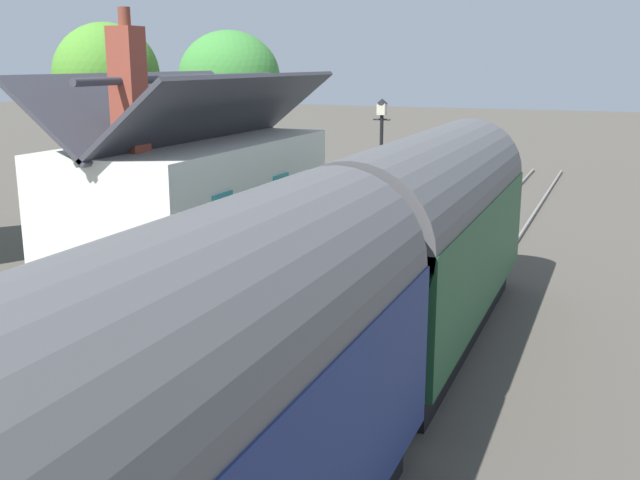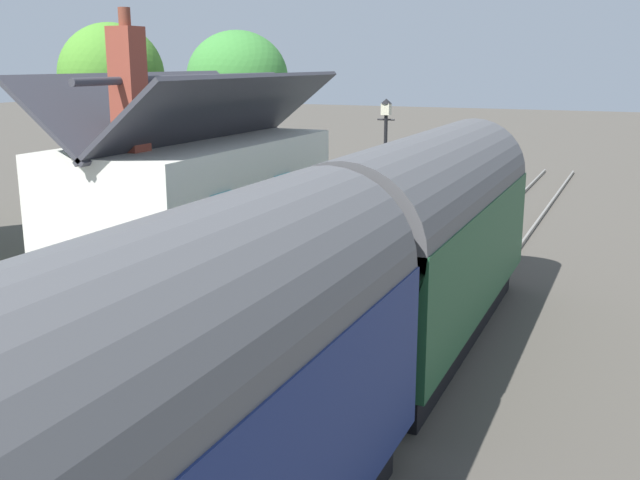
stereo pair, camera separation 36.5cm
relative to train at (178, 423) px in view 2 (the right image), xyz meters
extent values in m
plane|color=#4C473F|center=(9.34, 0.90, -2.22)|extent=(160.00, 160.00, 0.00)
cube|color=gray|center=(9.34, 4.52, -1.78)|extent=(32.00, 5.23, 0.87)
cube|color=beige|center=(9.34, 2.08, -1.33)|extent=(32.00, 0.36, 0.02)
cube|color=gray|center=(9.34, -0.72, -2.15)|extent=(52.00, 0.08, 0.14)
cube|color=gray|center=(9.34, 0.72, -2.15)|extent=(52.00, 0.08, 0.14)
cube|color=black|center=(8.93, 0.00, -1.87)|extent=(8.41, 2.29, 0.70)
cube|color=#1E4C2D|center=(8.93, 0.00, -0.37)|extent=(9.15, 2.70, 2.30)
cylinder|color=#515154|center=(8.93, 0.00, 0.78)|extent=(9.15, 2.65, 2.65)
cube|color=black|center=(8.93, 1.36, -0.08)|extent=(7.77, 0.03, 0.80)
cylinder|color=black|center=(11.67, 0.00, -1.87)|extent=(0.70, 2.16, 0.70)
cylinder|color=black|center=(6.18, 0.00, -1.87)|extent=(0.70, 2.16, 0.70)
cube|color=black|center=(13.52, 0.00, 0.04)|extent=(0.04, 2.16, 0.90)
cylinder|color=#F2EDCC|center=(13.54, 0.00, -0.94)|extent=(0.06, 0.24, 0.24)
cube|color=red|center=(13.58, 0.00, -1.40)|extent=(0.16, 2.56, 0.24)
cube|color=navy|center=(-0.33, 0.00, -0.37)|extent=(8.37, 2.70, 2.30)
cylinder|color=#515154|center=(-0.33, 0.00, 0.78)|extent=(8.37, 2.65, 2.65)
cube|color=black|center=(-0.33, 1.36, -0.08)|extent=(7.12, 0.03, 0.80)
cube|color=silver|center=(9.18, 5.62, 0.19)|extent=(7.55, 3.54, 3.06)
cube|color=#38383F|center=(9.18, 4.73, 2.43)|extent=(8.05, 2.03, 1.66)
cube|color=#38383F|center=(9.18, 6.50, 2.43)|extent=(8.05, 2.03, 1.66)
cylinder|color=#38383F|center=(9.18, 5.62, 3.15)|extent=(8.05, 0.16, 0.16)
cube|color=brown|center=(6.78, 5.62, 2.96)|extent=(0.56, 0.56, 2.48)
cylinder|color=brown|center=(6.78, 5.62, 4.38)|extent=(0.24, 0.24, 0.36)
cube|color=teal|center=(8.68, 3.83, -0.29)|extent=(0.90, 0.06, 2.10)
cube|color=teal|center=(7.28, 3.83, 0.36)|extent=(0.80, 0.05, 1.10)
cube|color=teal|center=(10.08, 3.83, 0.36)|extent=(0.80, 0.05, 1.10)
cube|color=#26727F|center=(16.95, 3.41, -0.89)|extent=(1.40, 0.41, 0.06)
cube|color=#26727F|center=(16.95, 3.23, -0.66)|extent=(1.40, 0.11, 0.40)
cube|color=black|center=(16.39, 3.41, -1.12)|extent=(0.06, 0.36, 0.44)
cube|color=black|center=(17.51, 3.42, -1.12)|extent=(0.06, 0.36, 0.44)
cube|color=#26727F|center=(1.46, 3.41, -0.89)|extent=(1.40, 0.41, 0.06)
cube|color=#26727F|center=(1.46, 3.23, -0.66)|extent=(1.40, 0.12, 0.40)
cube|color=black|center=(0.90, 3.41, -1.12)|extent=(0.06, 0.36, 0.44)
cube|color=black|center=(2.02, 3.42, -1.12)|extent=(0.06, 0.36, 0.44)
cube|color=#26727F|center=(19.15, 3.55, -0.89)|extent=(1.42, 0.47, 0.06)
cube|color=#26727F|center=(19.16, 3.37, -0.66)|extent=(1.40, 0.17, 0.40)
cube|color=black|center=(18.59, 3.52, -1.12)|extent=(0.08, 0.36, 0.44)
cube|color=black|center=(19.71, 3.58, -1.12)|extent=(0.08, 0.36, 0.44)
cone|color=#9E5138|center=(19.47, 5.64, -1.19)|extent=(0.43, 0.43, 0.31)
cylinder|color=#9E5138|center=(19.47, 5.64, -1.31)|extent=(0.24, 0.24, 0.06)
ellipsoid|color=#4C8C2D|center=(19.47, 5.64, -0.81)|extent=(0.63, 0.63, 0.54)
cone|color=#DD4C41|center=(19.47, 5.64, -0.59)|extent=(0.11, 0.11, 0.25)
cube|color=#9E5138|center=(14.43, 6.53, -1.20)|extent=(0.83, 0.32, 0.28)
ellipsoid|color=#3D8438|center=(14.43, 6.53, -0.94)|extent=(0.75, 0.29, 0.29)
cone|color=#9E5138|center=(19.21, 2.57, -1.18)|extent=(0.43, 0.43, 0.32)
cylinder|color=#9E5138|center=(19.21, 2.57, -1.31)|extent=(0.23, 0.23, 0.06)
ellipsoid|color=#4C8C2D|center=(19.21, 2.57, -0.80)|extent=(0.63, 0.63, 0.68)
cone|color=gray|center=(20.74, 3.11, -1.20)|extent=(0.43, 0.43, 0.28)
cylinder|color=gray|center=(20.74, 3.11, -1.31)|extent=(0.23, 0.23, 0.06)
ellipsoid|color=#4C8C2D|center=(20.74, 3.11, -0.88)|extent=(0.50, 0.50, 0.45)
cone|color=#C82065|center=(20.74, 3.11, -0.71)|extent=(0.11, 0.11, 0.20)
cylinder|color=black|center=(14.38, 2.70, 0.37)|extent=(0.10, 0.10, 3.43)
cylinder|color=black|center=(14.38, 2.70, 1.93)|extent=(0.05, 0.50, 0.05)
cube|color=beige|center=(14.38, 2.70, 2.22)|extent=(0.24, 0.24, 0.32)
cone|color=black|center=(14.38, 2.70, 2.44)|extent=(0.32, 0.32, 0.14)
cylinder|color=black|center=(2.85, 2.68, -0.79)|extent=(0.06, 0.06, 1.10)
cylinder|color=black|center=(3.45, 2.68, -0.79)|extent=(0.06, 0.06, 1.10)
cube|color=maroon|center=(3.15, 2.68, -0.02)|extent=(0.90, 0.06, 0.44)
cube|color=black|center=(3.15, 2.68, -0.02)|extent=(0.96, 0.03, 0.50)
cylinder|color=#4C3828|center=(10.83, 9.27, -0.02)|extent=(0.42, 0.42, 4.39)
ellipsoid|color=#4C8C2D|center=(10.83, 9.27, 3.15)|extent=(2.85, 2.76, 2.78)
cylinder|color=#4C3828|center=(20.20, 10.77, -0.30)|extent=(0.32, 0.32, 3.83)
ellipsoid|color=#3D8438|center=(20.20, 10.77, 2.89)|extent=(3.80, 3.98, 3.63)
camera|label=1|loc=(-5.81, -3.68, 3.52)|focal=41.76mm
camera|label=2|loc=(-5.66, -4.01, 3.52)|focal=41.76mm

